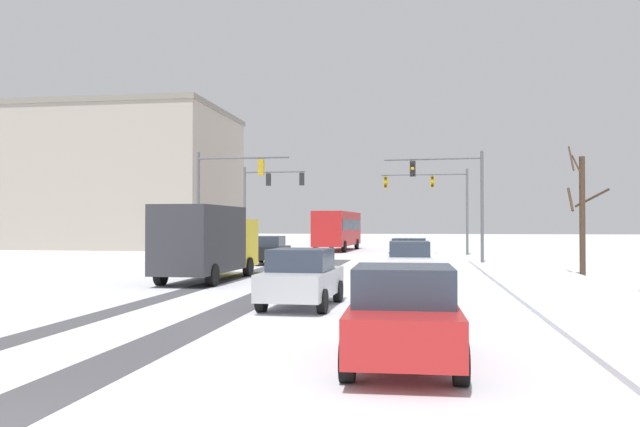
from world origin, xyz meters
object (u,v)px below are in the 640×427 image
object	(u,v)px
traffic_signal_far_right	(437,193)
car_silver_fourth	(302,278)
box_truck_delivery	(208,241)
office_building_far_left_block	(130,179)
traffic_signal_near_left	(223,188)
car_white_third	(409,261)
car_black_lead	(269,250)
car_dark_green_second	(409,255)
bare_tree_sidewalk_far	(582,212)
car_red_fifth	(404,315)
bus_oncoming	(338,228)
traffic_signal_near_right	(454,188)
traffic_signal_far_left	(265,193)

from	to	relation	value
traffic_signal_far_right	car_silver_fourth	world-z (taller)	traffic_signal_far_right
box_truck_delivery	office_building_far_left_block	bearing A→B (deg)	119.62
traffic_signal_near_left	office_building_far_left_block	bearing A→B (deg)	125.12
car_white_third	car_black_lead	bearing A→B (deg)	128.45
traffic_signal_far_right	car_dark_green_second	distance (m)	18.97
traffic_signal_near_left	car_white_third	bearing A→B (deg)	-42.14
car_dark_green_second	car_black_lead	bearing A→B (deg)	148.49
traffic_signal_far_right	box_truck_delivery	xyz separation A→B (m)	(-9.78, -24.59, -3.03)
box_truck_delivery	bare_tree_sidewalk_far	world-z (taller)	bare_tree_sidewalk_far
traffic_signal_far_right	car_silver_fourth	size ratio (longest dim) A/B	1.58
car_black_lead	bare_tree_sidewalk_far	size ratio (longest dim) A/B	0.71
traffic_signal_far_right	bare_tree_sidewalk_far	xyz separation A→B (m)	(5.87, -19.82, -1.83)
car_black_lead	car_white_third	size ratio (longest dim) A/B	0.99
car_dark_green_second	car_red_fifth	bearing A→B (deg)	-89.27
bare_tree_sidewalk_far	bus_oncoming	bearing A→B (deg)	118.63
car_black_lead	car_white_third	world-z (taller)	same
car_dark_green_second	office_building_far_left_block	world-z (taller)	office_building_far_left_block
car_red_fifth	box_truck_delivery	size ratio (longest dim) A/B	0.56
car_silver_fourth	box_truck_delivery	bearing A→B (deg)	124.62
car_silver_fourth	bus_oncoming	distance (m)	38.80
car_white_third	car_dark_green_second	bearing A→B (deg)	90.98
car_silver_fourth	box_truck_delivery	distance (m)	9.38
traffic_signal_near_right	office_building_far_left_block	xyz separation A→B (m)	(-30.41, 22.32, 2.35)
traffic_signal_near_left	car_red_fifth	world-z (taller)	traffic_signal_near_left
car_silver_fourth	office_building_far_left_block	size ratio (longest dim) A/B	0.22
traffic_signal_near_right	traffic_signal_near_left	world-z (taller)	same
traffic_signal_far_right	office_building_far_left_block	distance (m)	31.52
traffic_signal_far_right	car_black_lead	bearing A→B (deg)	-125.98
car_black_lead	office_building_far_left_block	size ratio (longest dim) A/B	0.22
traffic_signal_near_right	bus_oncoming	size ratio (longest dim) A/B	0.59
bus_oncoming	bare_tree_sidewalk_far	world-z (taller)	bare_tree_sidewalk_far
bare_tree_sidewalk_far	office_building_far_left_block	bearing A→B (deg)	139.63
bare_tree_sidewalk_far	traffic_signal_near_right	bearing A→B (deg)	123.08
bare_tree_sidewalk_far	office_building_far_left_block	xyz separation A→B (m)	(-35.55, 30.22, 3.92)
traffic_signal_far_left	car_red_fifth	bearing A→B (deg)	-72.79
car_red_fifth	traffic_signal_far_right	bearing A→B (deg)	87.83
car_black_lead	office_building_far_left_block	xyz separation A→B (m)	(-19.85, 23.95, 5.94)
traffic_signal_near_right	box_truck_delivery	size ratio (longest dim) A/B	0.87
car_black_lead	bare_tree_sidewalk_far	xyz separation A→B (m)	(15.71, -6.27, 2.02)
bare_tree_sidewalk_far	office_building_far_left_block	world-z (taller)	office_building_far_left_block
traffic_signal_far_left	box_truck_delivery	xyz separation A→B (m)	(2.62, -20.52, -2.95)
box_truck_delivery	bare_tree_sidewalk_far	size ratio (longest dim) A/B	1.28
traffic_signal_near_right	car_white_third	bearing A→B (deg)	-101.33
traffic_signal_near_right	traffic_signal_near_left	bearing A→B (deg)	-170.87
car_dark_green_second	office_building_far_left_block	size ratio (longest dim) A/B	0.22
traffic_signal_far_left	car_dark_green_second	bearing A→B (deg)	-53.54
car_dark_green_second	traffic_signal_far_left	bearing A→B (deg)	126.46
car_red_fifth	traffic_signal_near_right	bearing A→B (deg)	85.38
car_white_third	bare_tree_sidewalk_far	distance (m)	8.77
car_silver_fourth	bare_tree_sidewalk_far	distance (m)	16.32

